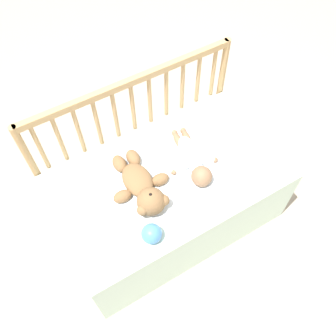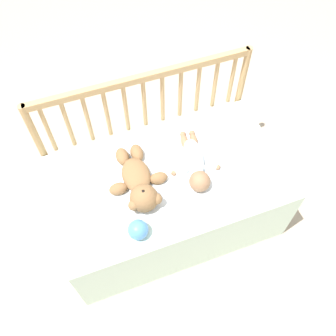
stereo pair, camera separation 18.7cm
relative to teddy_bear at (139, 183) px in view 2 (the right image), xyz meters
The scene contains 7 objects.
ground_plane 0.53m from the teddy_bear, ahead, with size 12.00×12.00×0.00m, color tan.
crib_mattress 0.32m from the teddy_bear, ahead, with size 1.19×0.70×0.45m.
crib_rail 0.43m from the teddy_bear, 67.16° to the left, with size 1.19×0.04×0.82m.
blanket 0.17m from the teddy_bear, 19.62° to the left, with size 0.82×0.51×0.01m.
teddy_bear is the anchor object (origin of this frame).
baby 0.31m from the teddy_bear, ahead, with size 0.27×0.40×0.11m.
toy_ball 0.25m from the teddy_bear, 108.71° to the right, with size 0.10×0.10×0.10m.
Camera 2 is at (-0.35, -0.95, 2.08)m, focal length 40.00 mm.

